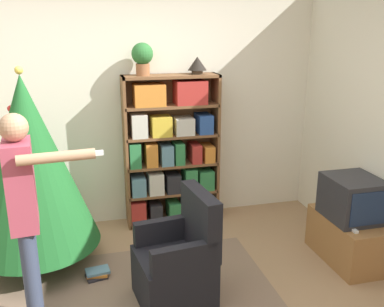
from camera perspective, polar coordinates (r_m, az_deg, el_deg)
wall_back at (r=4.72m, az=-9.58°, el=6.11°), size 8.00×0.10×2.60m
bookshelf at (r=4.69m, az=-2.83°, el=0.09°), size 1.03×0.29×1.66m
tv_stand at (r=4.37m, az=20.03°, el=-10.63°), size 0.44×0.78×0.43m
television at (r=4.20m, az=20.61°, el=-5.60°), size 0.45×0.50×0.40m
game_remote at (r=4.03m, az=20.66°, el=-9.46°), size 0.04×0.12×0.02m
christmas_tree at (r=4.00m, az=-20.84°, el=-1.30°), size 1.13×1.13×1.83m
armchair at (r=3.52m, az=-1.81°, el=-14.58°), size 0.64×0.63×0.92m
standing_person at (r=3.16m, az=-21.37°, el=-6.76°), size 0.66×0.47×1.61m
potted_plant at (r=4.46m, az=-6.63°, el=12.71°), size 0.22×0.22×0.33m
table_lamp at (r=4.58m, az=0.71°, el=11.81°), size 0.20×0.20×0.18m
book_pile_near_tree at (r=4.03m, az=-12.53°, el=-15.38°), size 0.22×0.19×0.07m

